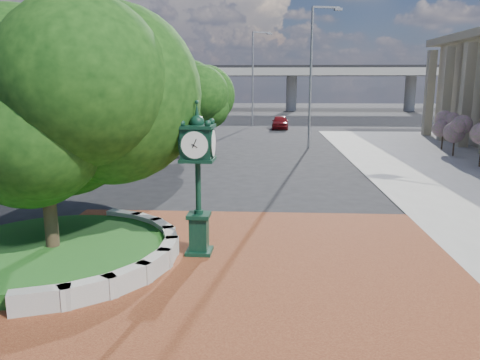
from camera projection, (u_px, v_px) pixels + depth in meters
name	position (u px, v px, depth m)	size (l,w,h in m)	color
ground	(235.00, 263.00, 12.63)	(200.00, 200.00, 0.00)	black
plaza	(232.00, 278.00, 11.65)	(12.00, 12.00, 0.04)	brown
planter_wall	(135.00, 252.00, 12.73)	(2.96, 6.77, 0.54)	#9E9B93
grass_bed	(54.00, 252.00, 12.87)	(6.10, 6.10, 0.40)	#113E15
overpass	(261.00, 72.00, 79.72)	(90.00, 12.00, 7.50)	#9E9B93
tree_planter	(43.00, 124.00, 12.15)	(5.20, 5.20, 6.33)	#38281C
tree_street	(191.00, 107.00, 29.78)	(4.40, 4.40, 5.45)	#38281C
post_clock	(198.00, 173.00, 12.83)	(0.92, 0.92, 4.26)	black
parked_car	(280.00, 122.00, 49.05)	(1.68, 4.19, 1.43)	#5E0D11
street_lamp_near	(314.00, 67.00, 33.90)	(2.23, 0.74, 10.09)	slate
street_lamp_far	(255.00, 71.00, 51.73)	(2.21, 0.98, 10.23)	slate
shrub_mid	(455.00, 132.00, 30.53)	(1.20, 1.20, 2.20)	#38281C
shrub_far	(443.00, 128.00, 33.49)	(1.20, 1.20, 2.20)	#38281C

